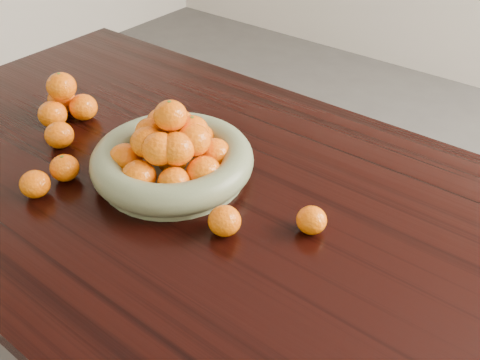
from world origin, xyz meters
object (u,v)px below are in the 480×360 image
Objects in this scene: orange_pyramid at (65,102)px; dining_table at (232,231)px; fruit_bowl at (172,156)px; loose_orange_0 at (65,168)px.

dining_table is at bearing -0.28° from orange_pyramid.
fruit_bowl is at bearing -175.34° from dining_table.
loose_orange_0 is (-0.34, -0.17, 0.12)m from dining_table.
dining_table is at bearing 26.74° from loose_orange_0.
dining_table is 5.54× the size of fruit_bowl.
orange_pyramid is (-0.56, 0.00, 0.14)m from dining_table.
orange_pyramid is at bearing 177.77° from fruit_bowl.
dining_table is at bearing 4.66° from fruit_bowl.
fruit_bowl is (-0.16, -0.01, 0.14)m from dining_table.
fruit_bowl is 0.24m from loose_orange_0.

